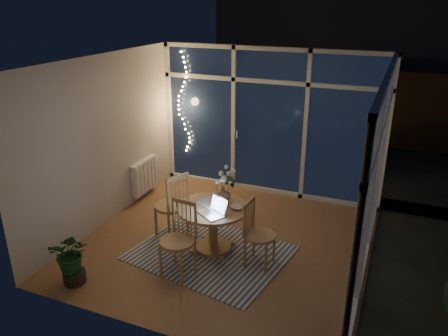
{
  "coord_description": "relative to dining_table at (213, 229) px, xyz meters",
  "views": [
    {
      "loc": [
        2.11,
        -5.15,
        3.36
      ],
      "look_at": [
        -0.14,
        0.25,
        1.06
      ],
      "focal_mm": 35.0,
      "sensor_mm": 36.0,
      "label": 1
    }
  ],
  "objects": [
    {
      "name": "chair_front",
      "position": [
        -0.18,
        -0.71,
        0.16
      ],
      "size": [
        0.52,
        0.52,
        1.01
      ],
      "primitive_type": "cube",
      "rotation": [
        0.0,
        0.0,
        -0.11
      ],
      "color": "#AE7C4E",
      "rests_on": "floor"
    },
    {
      "name": "wall_left",
      "position": [
        -1.91,
        0.26,
        0.96
      ],
      "size": [
        0.04,
        4.0,
        2.6
      ],
      "primitive_type": "cube",
      "color": "beige",
      "rests_on": "floor"
    },
    {
      "name": "floor",
      "position": [
        0.09,
        0.26,
        -0.34
      ],
      "size": [
        4.0,
        4.0,
        0.0
      ],
      "primitive_type": "plane",
      "color": "olive",
      "rests_on": "ground"
    },
    {
      "name": "rug",
      "position": [
        0.0,
        -0.1,
        -0.33
      ],
      "size": [
        2.26,
        1.93,
        0.01
      ],
      "primitive_type": "cube",
      "rotation": [
        0.0,
        0.0,
        -0.17
      ],
      "color": "beige",
      "rests_on": "floor"
    },
    {
      "name": "wall_right",
      "position": [
        2.09,
        0.26,
        0.96
      ],
      "size": [
        0.04,
        4.0,
        2.6
      ],
      "primitive_type": "cube",
      "color": "beige",
      "rests_on": "floor"
    },
    {
      "name": "garden_patio",
      "position": [
        0.59,
        5.26,
        -0.4
      ],
      "size": [
        12.0,
        6.0,
        0.1
      ],
      "primitive_type": "cube",
      "color": "black",
      "rests_on": "ground"
    },
    {
      "name": "flower_vase",
      "position": [
        0.07,
        0.19,
        0.45
      ],
      "size": [
        0.23,
        0.23,
        0.21
      ],
      "primitive_type": "imported",
      "rotation": [
        0.0,
        0.0,
        -0.17
      ],
      "color": "silver",
      "rests_on": "dining_table"
    },
    {
      "name": "radiator",
      "position": [
        -1.85,
        1.16,
        0.06
      ],
      "size": [
        0.1,
        0.7,
        0.58
      ],
      "primitive_type": "cube",
      "color": "white",
      "rests_on": "wall_left"
    },
    {
      "name": "dining_table",
      "position": [
        0.0,
        0.0,
        0.0
      ],
      "size": [
        1.15,
        1.15,
        0.68
      ],
      "primitive_type": "cylinder",
      "rotation": [
        0.0,
        0.0,
        -0.17
      ],
      "color": "#AE7C4E",
      "rests_on": "floor"
    },
    {
      "name": "window_wall_back",
      "position": [
        0.09,
        2.22,
        0.96
      ],
      "size": [
        4.0,
        0.1,
        2.6
      ],
      "primitive_type": "cube",
      "color": "white",
      "rests_on": "floor"
    },
    {
      "name": "fairy_lights",
      "position": [
        -1.56,
        2.14,
        1.18
      ],
      "size": [
        0.24,
        0.1,
        1.85
      ],
      "primitive_type": null,
      "color": "#E9AE5D",
      "rests_on": "window_wall_back"
    },
    {
      "name": "bowl",
      "position": [
        0.33,
        0.07,
        0.36
      ],
      "size": [
        0.18,
        0.18,
        0.04
      ],
      "primitive_type": "imported",
      "rotation": [
        0.0,
        0.0,
        -0.17
      ],
      "color": "white",
      "rests_on": "dining_table"
    },
    {
      "name": "laptop",
      "position": [
        0.08,
        -0.23,
        0.46
      ],
      "size": [
        0.44,
        0.42,
        0.25
      ],
      "primitive_type": null,
      "rotation": [
        0.0,
        0.0,
        -0.55
      ],
      "color": "silver",
      "rests_on": "dining_table"
    },
    {
      "name": "window_wall_right",
      "position": [
        2.05,
        0.26,
        0.96
      ],
      "size": [
        0.1,
        4.0,
        2.6
      ],
      "primitive_type": "cube",
      "color": "white",
      "rests_on": "floor"
    },
    {
      "name": "ceiling",
      "position": [
        0.09,
        0.26,
        2.26
      ],
      "size": [
        4.0,
        4.0,
        0.0
      ],
      "primitive_type": "plane",
      "color": "silver",
      "rests_on": "wall_back"
    },
    {
      "name": "potted_plant",
      "position": [
        -1.3,
        -1.37,
        0.04
      ],
      "size": [
        0.69,
        0.65,
        0.76
      ],
      "primitive_type": "imported",
      "rotation": [
        0.0,
        0.0,
        0.43
      ],
      "color": "#17411E",
      "rests_on": "floor"
    },
    {
      "name": "wall_front",
      "position": [
        0.09,
        -1.74,
        0.96
      ],
      "size": [
        4.0,
        0.04,
        2.6
      ],
      "primitive_type": "cube",
      "color": "beige",
      "rests_on": "floor"
    },
    {
      "name": "garden_fence",
      "position": [
        0.09,
        5.76,
        0.56
      ],
      "size": [
        11.0,
        0.08,
        1.8
      ],
      "primitive_type": "cube",
      "color": "#372414",
      "rests_on": "ground"
    },
    {
      "name": "garden_shrubs",
      "position": [
        -0.71,
        3.66,
        0.11
      ],
      "size": [
        0.9,
        0.9,
        0.9
      ],
      "primitive_type": "sphere",
      "color": "black",
      "rests_on": "ground"
    },
    {
      "name": "chair_left",
      "position": [
        -0.72,
        0.1,
        0.19
      ],
      "size": [
        0.65,
        0.65,
        1.06
      ],
      "primitive_type": "cube",
      "rotation": [
        0.0,
        0.0,
        -2.0
      ],
      "color": "#AE7C4E",
      "rests_on": "floor"
    },
    {
      "name": "newspapers",
      "position": [
        -0.09,
        0.07,
        0.35
      ],
      "size": [
        0.43,
        0.41,
        0.02
      ],
      "primitive_type": "cube",
      "rotation": [
        0.0,
        0.0,
        -0.59
      ],
      "color": "silver",
      "rests_on": "dining_table"
    },
    {
      "name": "phone",
      "position": [
        0.08,
        -0.15,
        0.34
      ],
      "size": [
        0.11,
        0.1,
        0.01
      ],
      "primitive_type": "cube",
      "rotation": [
        0.0,
        0.0,
        -0.56
      ],
      "color": "black",
      "rests_on": "dining_table"
    },
    {
      "name": "wall_back",
      "position": [
        0.09,
        2.26,
        0.96
      ],
      "size": [
        4.0,
        0.04,
        2.6
      ],
      "primitive_type": "cube",
      "color": "beige",
      "rests_on": "floor"
    },
    {
      "name": "chair_right",
      "position": [
        0.72,
        -0.1,
        0.13
      ],
      "size": [
        0.46,
        0.46,
        0.93
      ],
      "primitive_type": "cube",
      "rotation": [
        0.0,
        0.0,
        1.5
      ],
      "color": "#AE7C4E",
      "rests_on": "floor"
    },
    {
      "name": "neighbour_roof",
      "position": [
        0.39,
        8.76,
        1.86
      ],
      "size": [
        7.0,
        3.0,
        2.2
      ],
      "primitive_type": "cube",
      "color": "#31343B",
      "rests_on": "ground"
    }
  ]
}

